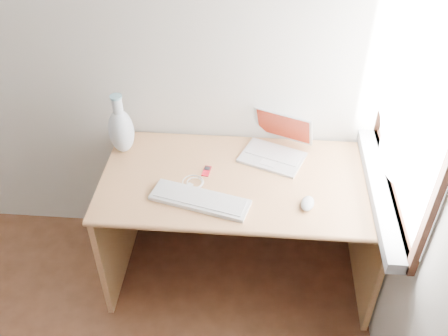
# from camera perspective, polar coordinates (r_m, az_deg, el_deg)

# --- Properties ---
(back_wall) EXTENTS (3.50, 0.04, 2.60)m
(back_wall) POSITION_cam_1_polar(r_m,az_deg,el_deg) (2.73, -20.06, 14.05)
(back_wall) COLOR silver
(back_wall) RESTS_ON floor
(window) EXTENTS (0.11, 0.99, 1.10)m
(window) POSITION_cam_1_polar(r_m,az_deg,el_deg) (2.21, 20.49, 7.04)
(window) COLOR white
(window) RESTS_ON right_wall
(desk) EXTENTS (1.41, 0.71, 0.75)m
(desk) POSITION_cam_1_polar(r_m,az_deg,el_deg) (2.70, 2.04, -3.49)
(desk) COLOR tan
(desk) RESTS_ON floor
(laptop) EXTENTS (0.37, 0.36, 0.21)m
(laptop) POSITION_cam_1_polar(r_m,az_deg,el_deg) (2.63, 5.59, 2.49)
(laptop) COLOR silver
(laptop) RESTS_ON desk
(external_keyboard) EXTENTS (0.49, 0.26, 0.02)m
(external_keyboard) POSITION_cam_1_polar(r_m,az_deg,el_deg) (2.37, -2.77, -3.64)
(external_keyboard) COLOR white
(external_keyboard) RESTS_ON desk
(mouse) EXTENTS (0.08, 0.11, 0.04)m
(mouse) POSITION_cam_1_polar(r_m,az_deg,el_deg) (2.37, 9.52, -4.01)
(mouse) COLOR silver
(mouse) RESTS_ON desk
(ipod) EXTENTS (0.05, 0.08, 0.01)m
(ipod) POSITION_cam_1_polar(r_m,az_deg,el_deg) (2.53, -2.00, -0.35)
(ipod) COLOR #A40B1A
(ipod) RESTS_ON desk
(cable_coil) EXTENTS (0.12, 0.12, 0.01)m
(cable_coil) POSITION_cam_1_polar(r_m,az_deg,el_deg) (2.47, -3.56, -1.61)
(cable_coil) COLOR white
(cable_coil) RESTS_ON desk
(remote) EXTENTS (0.06, 0.08, 0.01)m
(remote) POSITION_cam_1_polar(r_m,az_deg,el_deg) (2.45, -4.28, -2.25)
(remote) COLOR white
(remote) RESTS_ON desk
(vase) EXTENTS (0.13, 0.13, 0.34)m
(vase) POSITION_cam_1_polar(r_m,az_deg,el_deg) (2.65, -11.68, 4.35)
(vase) COLOR white
(vase) RESTS_ON desk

